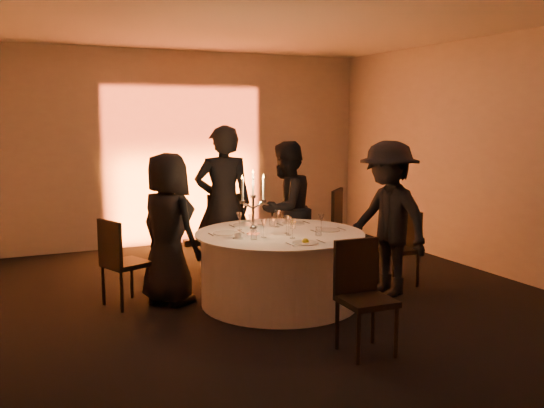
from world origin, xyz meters
name	(u,v)px	position (x,y,z in m)	size (l,w,h in m)	color
floor	(280,302)	(0.00, 0.00, 0.00)	(7.00, 7.00, 0.00)	black
ceiling	(280,16)	(0.00, 0.00, 3.00)	(7.00, 7.00, 0.00)	silver
wall_back	(184,148)	(0.00, 3.50, 1.50)	(7.00, 7.00, 0.00)	beige
wall_right	(497,156)	(3.00, 0.00, 1.50)	(7.00, 7.00, 0.00)	beige
uplighter_fixture	(192,243)	(0.00, 3.20, 0.05)	(0.25, 0.12, 0.10)	black
banquet_table	(280,268)	(0.00, 0.00, 0.38)	(1.80, 1.80, 0.77)	black
chair_left	(119,258)	(-1.58, 0.58, 0.53)	(0.53, 0.53, 0.93)	black
chair_back_left	(223,228)	(-0.14, 1.38, 0.59)	(0.50, 0.50, 1.05)	black
chair_back_right	(328,224)	(1.19, 1.05, 0.60)	(0.66, 0.66, 1.06)	black
chair_right	(403,243)	(1.64, 0.04, 0.50)	(0.40, 0.40, 0.89)	black
chair_front	(362,289)	(0.06, -1.50, 0.54)	(0.43, 0.43, 0.95)	black
guest_left	(168,229)	(-1.08, 0.50, 0.81)	(0.79, 0.51, 1.62)	black
guest_back_left	(223,204)	(-0.23, 1.10, 0.95)	(0.69, 0.45, 1.89)	black
guest_back_right	(286,209)	(0.55, 1.00, 0.85)	(0.82, 0.64, 1.69)	black
guest_right	(388,219)	(1.24, -0.20, 0.86)	(1.12, 0.64, 1.73)	black
plate_left	(226,233)	(-0.55, 0.17, 0.78)	(0.36, 0.27, 0.01)	white
plate_back_left	(246,225)	(-0.17, 0.54, 0.78)	(0.36, 0.29, 0.01)	white
plate_back_right	(293,222)	(0.36, 0.41, 0.79)	(0.35, 0.26, 0.08)	white
plate_right	(328,230)	(0.52, -0.12, 0.78)	(0.36, 0.25, 0.01)	white
plate_front	(305,242)	(-0.02, -0.62, 0.79)	(0.36, 0.25, 0.08)	white
coffee_cup	(238,235)	(-0.52, -0.10, 0.80)	(0.11, 0.11, 0.07)	white
candelabra	(253,213)	(-0.32, -0.04, 1.01)	(0.29, 0.14, 0.69)	white
wine_glass_a	(251,220)	(-0.27, 0.14, 0.91)	(0.07, 0.07, 0.19)	silver
wine_glass_b	(264,224)	(-0.27, -0.18, 0.91)	(0.07, 0.07, 0.19)	silver
wine_glass_c	(289,222)	(0.02, -0.17, 0.91)	(0.07, 0.07, 0.19)	silver
wine_glass_d	(286,221)	(0.04, -0.08, 0.91)	(0.07, 0.07, 0.19)	silver
wine_glass_e	(277,215)	(0.11, 0.30, 0.91)	(0.07, 0.07, 0.19)	silver
wine_glass_f	(321,219)	(0.42, -0.15, 0.91)	(0.07, 0.07, 0.19)	silver
wine_glass_g	(292,225)	(-0.02, -0.33, 0.91)	(0.07, 0.07, 0.19)	silver
wine_glass_h	(239,218)	(-0.34, 0.31, 0.91)	(0.07, 0.07, 0.19)	silver
tumbler_a	(272,222)	(0.08, 0.38, 0.82)	(0.07, 0.07, 0.09)	silver
tumbler_b	(254,235)	(-0.39, -0.22, 0.82)	(0.07, 0.07, 0.09)	silver
tumbler_c	(319,231)	(0.29, -0.32, 0.82)	(0.07, 0.07, 0.09)	silver
tumbler_d	(293,225)	(0.22, 0.15, 0.82)	(0.07, 0.07, 0.09)	silver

